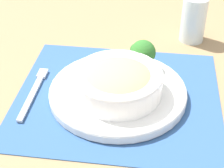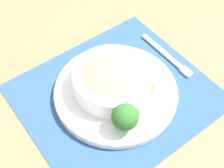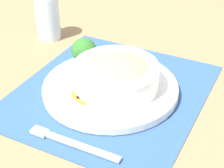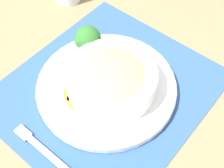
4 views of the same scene
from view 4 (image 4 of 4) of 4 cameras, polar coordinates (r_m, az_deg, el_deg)
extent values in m
plane|color=#8C704C|center=(0.68, -0.98, -1.13)|extent=(4.00, 4.00, 0.00)
cube|color=#2D5184|center=(0.68, -0.99, -1.04)|extent=(0.49, 0.45, 0.00)
cylinder|color=white|center=(0.67, -1.00, -0.54)|extent=(0.30, 0.30, 0.02)
torus|color=white|center=(0.66, -1.01, -0.13)|extent=(0.30, 0.30, 0.01)
cylinder|color=white|center=(0.64, 0.04, 0.87)|extent=(0.19, 0.19, 0.05)
torus|color=white|center=(0.62, 0.04, 2.26)|extent=(0.19, 0.19, 0.01)
ellipsoid|color=#EAC66B|center=(0.63, 0.04, 1.56)|extent=(0.15, 0.15, 0.05)
cylinder|color=#759E51|center=(0.72, -4.29, 6.44)|extent=(0.02, 0.02, 0.02)
sphere|color=#2D6B28|center=(0.69, -4.45, 8.24)|extent=(0.06, 0.06, 0.06)
sphere|color=#2D6B28|center=(0.69, -5.77, 7.90)|extent=(0.03, 0.03, 0.03)
sphere|color=#2D6B28|center=(0.70, -3.36, 8.96)|extent=(0.02, 0.02, 0.02)
cylinder|color=orange|center=(0.65, -6.84, -1.70)|extent=(0.05, 0.05, 0.01)
cylinder|color=orange|center=(0.64, -6.18, -2.88)|extent=(0.05, 0.05, 0.01)
cube|color=silver|center=(0.61, -11.22, -12.87)|extent=(0.03, 0.18, 0.01)
cube|color=silver|center=(0.64, -15.94, -8.61)|extent=(0.02, 0.03, 0.01)
camera|label=1|loc=(0.53, 83.93, 0.52)|focal=60.00mm
camera|label=2|loc=(0.84, -13.61, 57.51)|focal=50.00mm
camera|label=3|loc=(0.33, -121.22, -55.13)|focal=60.00mm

